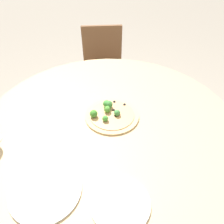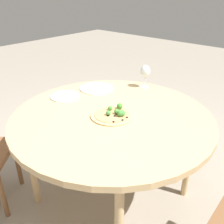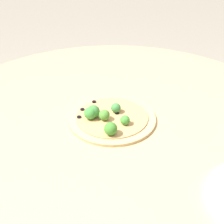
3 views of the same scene
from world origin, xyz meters
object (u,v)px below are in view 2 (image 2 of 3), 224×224
at_px(plate_far, 65,96).
at_px(plate_near, 96,88).
at_px(wine_glass, 145,72).
at_px(pizza, 113,114).

bearing_deg(plate_far, plate_near, 76.62).
bearing_deg(plate_far, wine_glass, 59.03).
bearing_deg(wine_glass, plate_near, -133.40).
relative_size(pizza, wine_glass, 1.49).
distance_m(wine_glass, plate_near, 0.43).
bearing_deg(plate_near, plate_far, -103.38).
relative_size(wine_glass, plate_near, 0.70).
height_order(wine_glass, plate_far, wine_glass).
distance_m(pizza, plate_far, 0.49).
xyz_separation_m(pizza, wine_glass, (-0.14, 0.57, 0.13)).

